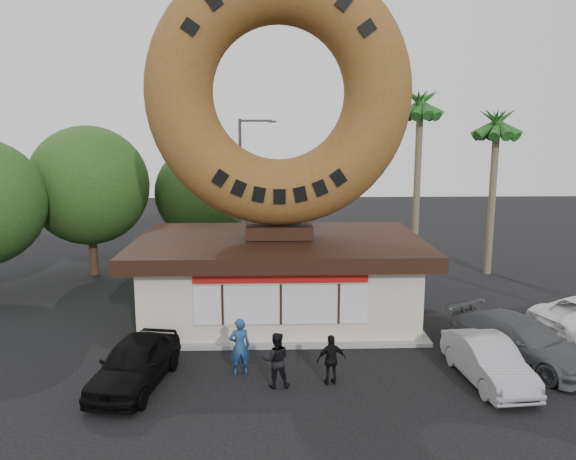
% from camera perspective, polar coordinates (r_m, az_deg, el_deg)
% --- Properties ---
extents(ground, '(90.00, 90.00, 0.00)m').
position_cam_1_polar(ground, '(17.35, -0.52, -15.47)').
color(ground, black).
rests_on(ground, ground).
extents(donut_shop, '(11.20, 7.20, 3.80)m').
position_cam_1_polar(donut_shop, '(22.35, -0.89, -4.62)').
color(donut_shop, silver).
rests_on(donut_shop, ground).
extents(giant_donut, '(10.02, 2.55, 10.02)m').
position_cam_1_polar(giant_donut, '(21.63, -0.95, 13.72)').
color(giant_donut, brown).
rests_on(giant_donut, donut_shop).
extents(tree_west, '(6.00, 6.00, 7.65)m').
position_cam_1_polar(tree_west, '(30.16, -19.56, 4.27)').
color(tree_west, '#473321').
rests_on(tree_west, ground).
extents(tree_mid, '(5.20, 5.20, 6.63)m').
position_cam_1_polar(tree_mid, '(31.01, -8.62, 3.76)').
color(tree_mid, '#473321').
rests_on(tree_mid, ground).
extents(palm_near, '(2.60, 2.60, 9.75)m').
position_cam_1_polar(palm_near, '(30.63, 13.28, 11.75)').
color(palm_near, '#726651').
rests_on(palm_near, ground).
extents(palm_far, '(2.60, 2.60, 8.75)m').
position_cam_1_polar(palm_far, '(30.30, 20.44, 9.64)').
color(palm_far, '#726651').
rests_on(palm_far, ground).
extents(street_lamp, '(2.11, 0.20, 8.00)m').
position_cam_1_polar(street_lamp, '(31.78, -4.58, 4.84)').
color(street_lamp, '#59595E').
rests_on(street_lamp, ground).
extents(person_left, '(0.73, 0.57, 1.79)m').
position_cam_1_polar(person_left, '(17.77, -4.94, -11.69)').
color(person_left, navy).
rests_on(person_left, ground).
extents(person_center, '(0.83, 0.66, 1.67)m').
position_cam_1_polar(person_center, '(16.91, -1.21, -13.06)').
color(person_center, black).
rests_on(person_center, ground).
extents(person_right, '(0.94, 0.52, 1.52)m').
position_cam_1_polar(person_right, '(17.16, 4.43, -13.00)').
color(person_right, black).
rests_on(person_right, ground).
extents(car_black, '(2.39, 4.45, 1.44)m').
position_cam_1_polar(car_black, '(17.62, -15.30, -12.87)').
color(car_black, black).
rests_on(car_black, ground).
extents(car_silver, '(1.76, 4.11, 1.32)m').
position_cam_1_polar(car_silver, '(18.32, 19.66, -12.39)').
color(car_silver, '#9E9EA2').
rests_on(car_silver, ground).
extents(car_grey, '(4.28, 5.36, 1.46)m').
position_cam_1_polar(car_grey, '(20.10, 22.58, -10.32)').
color(car_grey, '#515356').
rests_on(car_grey, ground).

